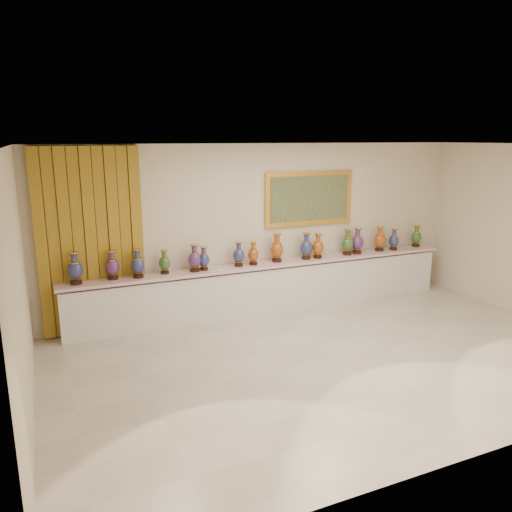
{
  "coord_description": "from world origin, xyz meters",
  "views": [
    {
      "loc": [
        -3.73,
        -5.63,
        3.09
      ],
      "look_at": [
        -0.52,
        1.7,
        1.19
      ],
      "focal_mm": 35.0,
      "sensor_mm": 36.0,
      "label": 1
    }
  ],
  "objects_px": {
    "vase_2": "(138,265)",
    "counter": "(270,287)",
    "vase_0": "(75,270)",
    "vase_1": "(112,266)"
  },
  "relations": [
    {
      "from": "counter",
      "to": "vase_1",
      "type": "height_order",
      "value": "vase_1"
    },
    {
      "from": "counter",
      "to": "vase_0",
      "type": "xyz_separation_m",
      "value": [
        -3.31,
        -0.04,
        0.69
      ]
    },
    {
      "from": "vase_0",
      "to": "vase_1",
      "type": "xyz_separation_m",
      "value": [
        0.56,
        0.05,
        -0.02
      ]
    },
    {
      "from": "vase_0",
      "to": "vase_2",
      "type": "relative_size",
      "value": 1.07
    },
    {
      "from": "counter",
      "to": "vase_2",
      "type": "height_order",
      "value": "vase_2"
    },
    {
      "from": "vase_0",
      "to": "vase_2",
      "type": "height_order",
      "value": "vase_0"
    },
    {
      "from": "vase_0",
      "to": "counter",
      "type": "bearing_deg",
      "value": 0.61
    },
    {
      "from": "vase_2",
      "to": "counter",
      "type": "bearing_deg",
      "value": 1.25
    },
    {
      "from": "counter",
      "to": "vase_2",
      "type": "relative_size",
      "value": 15.59
    },
    {
      "from": "counter",
      "to": "vase_2",
      "type": "xyz_separation_m",
      "value": [
        -2.36,
        -0.05,
        0.67
      ]
    }
  ]
}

